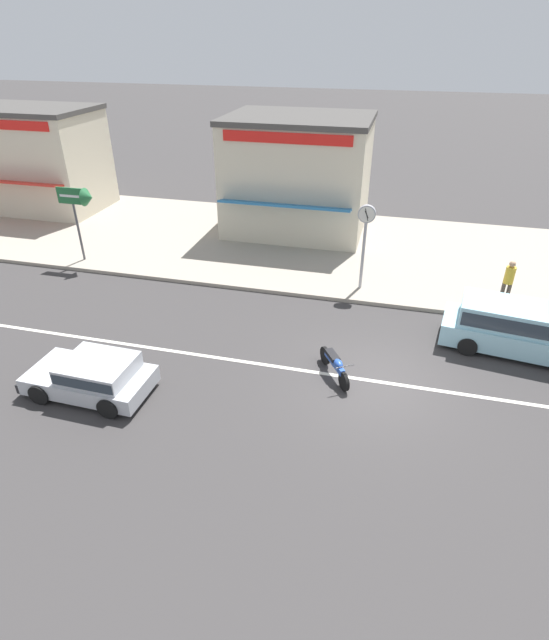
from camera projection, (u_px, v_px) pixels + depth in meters
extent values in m
plane|color=#383535|center=(373.00, 381.00, 14.60)|extent=(160.00, 160.00, 0.00)
cube|color=silver|center=(373.00, 381.00, 14.59)|extent=(50.40, 0.14, 0.01)
cube|color=#9E9384|center=(391.00, 254.00, 22.60)|extent=(68.00, 10.00, 0.15)
cube|color=#B7BABF|center=(90.00, 380.00, 13.99)|extent=(3.47, 1.80, 0.48)
cube|color=#B7BABF|center=(98.00, 368.00, 13.67)|extent=(1.92, 1.59, 0.46)
cube|color=#28333D|center=(98.00, 368.00, 13.67)|extent=(1.85, 1.63, 0.29)
cube|color=black|center=(38.00, 372.00, 14.45)|extent=(0.16, 1.69, 0.28)
cube|color=white|center=(23.00, 379.00, 13.84)|extent=(0.09, 0.24, 0.14)
cube|color=white|center=(50.00, 355.00, 14.84)|extent=(0.09, 0.24, 0.14)
cylinder|color=black|center=(40.00, 394.00, 13.61)|extent=(0.61, 0.24, 0.60)
cylinder|color=black|center=(76.00, 361.00, 14.97)|extent=(0.61, 0.24, 0.60)
cylinder|color=black|center=(109.00, 408.00, 13.12)|extent=(0.61, 0.24, 0.60)
cylinder|color=black|center=(139.00, 372.00, 14.47)|extent=(0.61, 0.24, 0.60)
cube|color=#93C6D6|center=(519.00, 337.00, 15.73)|extent=(4.89, 2.39, 0.70)
cube|color=#93C6D6|center=(514.00, 316.00, 15.47)|extent=(3.35, 2.00, 0.70)
cube|color=#28333D|center=(514.00, 316.00, 15.47)|extent=(3.23, 2.02, 0.45)
cylinder|color=black|center=(471.00, 321.00, 16.98)|extent=(0.62, 0.30, 0.60)
cylinder|color=black|center=(468.00, 346.00, 15.65)|extent=(0.62, 0.30, 0.60)
cylinder|color=black|center=(344.00, 381.00, 14.12)|extent=(0.38, 0.53, 0.56)
cylinder|color=black|center=(325.00, 355.00, 15.24)|extent=(0.38, 0.53, 0.56)
cube|color=#23479E|center=(334.00, 362.00, 14.58)|extent=(0.74, 1.06, 0.18)
cube|color=black|center=(332.00, 355.00, 14.65)|extent=(0.53, 0.65, 0.12)
ellipsoid|color=#23479E|center=(338.00, 364.00, 14.32)|extent=(0.42, 0.47, 0.22)
cylinder|color=#232326|center=(345.00, 366.00, 13.89)|extent=(0.49, 0.32, 0.03)
cylinder|color=#9E9EA3|center=(363.00, 256.00, 18.86)|extent=(0.12, 0.12, 2.65)
cylinder|color=#9E9EA3|center=(367.00, 214.00, 18.02)|extent=(0.65, 0.18, 0.65)
cylinder|color=white|center=(367.00, 215.00, 17.95)|extent=(0.57, 0.02, 0.57)
cylinder|color=white|center=(367.00, 213.00, 18.10)|extent=(0.57, 0.02, 0.57)
cube|color=black|center=(367.00, 215.00, 17.94)|extent=(0.15, 0.01, 0.28)
cube|color=black|center=(367.00, 215.00, 17.93)|extent=(0.14, 0.01, 0.45)
cylinder|color=#4C4C51|center=(79.00, 232.00, 21.25)|extent=(0.10, 0.10, 2.49)
cube|color=#236638|center=(71.00, 196.00, 20.41)|extent=(1.26, 0.06, 0.67)
cone|color=#236638|center=(88.00, 197.00, 20.24)|extent=(0.36, 0.74, 0.74)
cube|color=white|center=(70.00, 196.00, 20.39)|extent=(1.01, 0.01, 0.10)
cylinder|color=#4C4238|center=(502.00, 293.00, 18.19)|extent=(0.14, 0.14, 0.84)
cylinder|color=#4C4238|center=(508.00, 294.00, 18.14)|extent=(0.14, 0.14, 0.84)
cylinder|color=gold|center=(510.00, 275.00, 17.79)|extent=(0.34, 0.34, 0.63)
sphere|color=tan|center=(513.00, 264.00, 17.57)|extent=(0.23, 0.23, 0.23)
cube|color=beige|center=(38.00, 161.00, 27.01)|extent=(6.61, 4.32, 5.04)
cube|color=#474442|center=(25.00, 109.00, 25.67)|extent=(6.75, 4.41, 0.24)
cube|color=red|center=(8.00, 182.00, 25.15)|extent=(5.95, 0.90, 0.28)
cube|color=beige|center=(298.00, 177.00, 24.03)|extent=(6.54, 5.14, 5.11)
cube|color=#474442|center=(299.00, 118.00, 22.68)|extent=(6.67, 5.24, 0.24)
cube|color=#286BA3|center=(284.00, 205.00, 21.85)|extent=(5.88, 0.90, 0.28)
cube|color=red|center=(286.00, 138.00, 20.73)|extent=(5.56, 0.08, 0.44)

